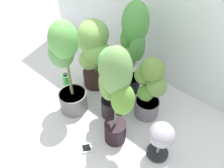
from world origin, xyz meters
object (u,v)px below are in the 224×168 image
at_px(potted_plant_back_right, 149,88).
at_px(floor_fan, 161,136).
at_px(potted_plant_back_center, 133,42).
at_px(hygrometer_box, 86,148).
at_px(potted_plant_back_left, 93,50).
at_px(nutrient_bottle, 67,82).
at_px(potted_plant_front_left, 66,65).
at_px(potted_plant_center, 111,81).
at_px(potted_plant_front_right, 116,91).

bearing_deg(potted_plant_back_right, floor_fan, -41.45).
relative_size(potted_plant_back_center, hygrometer_box, 8.79).
height_order(potted_plant_back_left, hygrometer_box, potted_plant_back_left).
relative_size(hygrometer_box, nutrient_bottle, 0.51).
bearing_deg(potted_plant_front_left, floor_fan, 7.26).
bearing_deg(floor_fan, potted_plant_back_right, -62.10).
bearing_deg(potted_plant_back_center, floor_fan, -34.73).
relative_size(potted_plant_center, hygrometer_box, 6.79).
height_order(potted_plant_back_center, hygrometer_box, potted_plant_back_center).
relative_size(potted_plant_back_left, nutrient_bottle, 3.49).
relative_size(potted_plant_front_right, potted_plant_back_center, 0.97).
relative_size(floor_fan, nutrient_bottle, 1.70).
height_order(potted_plant_back_left, nutrient_bottle, potted_plant_back_left).
bearing_deg(potted_plant_center, potted_plant_back_center, 101.14).
relative_size(potted_plant_back_right, potted_plant_front_left, 0.69).
relative_size(potted_plant_back_left, potted_plant_front_left, 0.80).
distance_m(potted_plant_back_left, nutrient_bottle, 0.46).
height_order(potted_plant_back_right, floor_fan, potted_plant_back_right).
distance_m(potted_plant_front_right, potted_plant_back_center, 0.63).
distance_m(potted_plant_center, potted_plant_back_center, 0.43).
distance_m(potted_plant_back_left, potted_plant_front_right, 0.74).
distance_m(potted_plant_center, hygrometer_box, 0.60).
xyz_separation_m(potted_plant_back_center, nutrient_bottle, (-0.50, -0.44, -0.49)).
relative_size(potted_plant_front_right, potted_plant_front_left, 1.01).
bearing_deg(potted_plant_back_left, potted_plant_back_right, 1.46).
distance_m(potted_plant_center, floor_fan, 0.60).
bearing_deg(potted_plant_back_center, potted_plant_center, -78.86).
xyz_separation_m(potted_plant_back_right, floor_fan, (0.32, -0.28, -0.10)).
relative_size(potted_plant_back_right, potted_plant_front_right, 0.68).
bearing_deg(potted_plant_back_center, potted_plant_front_right, -63.31).
distance_m(potted_plant_center, potted_plant_front_left, 0.40).
distance_m(potted_plant_back_right, nutrient_bottle, 0.90).
xyz_separation_m(potted_plant_center, floor_fan, (0.57, -0.06, -0.18)).
distance_m(potted_plant_back_center, nutrient_bottle, 0.83).
height_order(potted_plant_center, potted_plant_back_center, potted_plant_back_center).
bearing_deg(potted_plant_back_right, potted_plant_back_left, -178.54).
bearing_deg(potted_plant_front_left, potted_plant_back_right, 34.00).
xyz_separation_m(potted_plant_front_right, hygrometer_box, (-0.10, -0.24, -0.56)).
bearing_deg(potted_plant_back_right, potted_plant_front_right, -95.36).
relative_size(potted_plant_back_right, nutrient_bottle, 2.98).
bearing_deg(potted_plant_back_center, hygrometer_box, -77.52).
bearing_deg(potted_plant_front_right, potted_plant_back_center, 116.69).
bearing_deg(potted_plant_back_left, potted_plant_center, -26.48).
xyz_separation_m(potted_plant_front_left, hygrometer_box, (0.45, -0.25, -0.50)).
height_order(potted_plant_back_center, nutrient_bottle, potted_plant_back_center).
bearing_deg(potted_plant_back_right, potted_plant_center, -137.77).
bearing_deg(hygrometer_box, nutrient_bottle, 95.51).
bearing_deg(floor_fan, potted_plant_front_left, -13.39).
xyz_separation_m(potted_plant_front_left, potted_plant_back_center, (0.27, 0.56, 0.08)).
xyz_separation_m(potted_plant_back_left, potted_plant_back_center, (0.34, 0.18, 0.15)).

